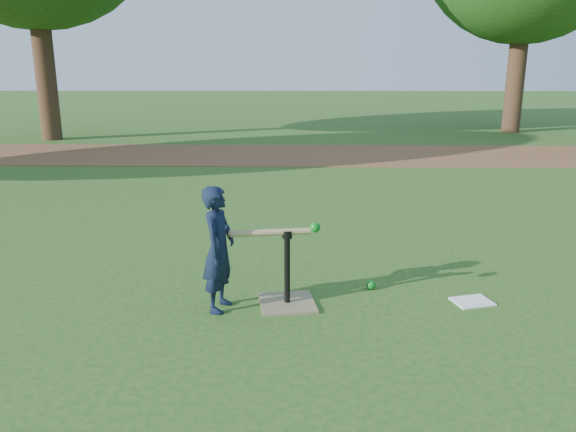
{
  "coord_description": "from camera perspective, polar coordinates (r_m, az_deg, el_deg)",
  "views": [
    {
      "loc": [
        0.43,
        -4.43,
        1.84
      ],
      "look_at": [
        0.33,
        0.01,
        0.65
      ],
      "focal_mm": 35.0,
      "sensor_mm": 36.0,
      "label": 1
    }
  ],
  "objects": [
    {
      "name": "batting_tee",
      "position": [
        4.48,
        -0.08,
        -7.68
      ],
      "size": [
        0.5,
        0.5,
        0.61
      ],
      "color": "olive",
      "rests_on": "ground"
    },
    {
      "name": "clipboard",
      "position": [
        4.8,
        18.21,
        -8.25
      ],
      "size": [
        0.35,
        0.3,
        0.01
      ],
      "primitive_type": "cube",
      "rotation": [
        0.0,
        0.0,
        0.28
      ],
      "color": "white",
      "rests_on": "ground"
    },
    {
      "name": "wiffle_ball_ground",
      "position": [
        4.85,
        8.44,
        -6.93
      ],
      "size": [
        0.08,
        0.08,
        0.08
      ],
      "primitive_type": "sphere",
      "color": "#0B7F1A",
      "rests_on": "ground"
    },
    {
      "name": "child",
      "position": [
        4.31,
        -7.04,
        -3.36
      ],
      "size": [
        0.3,
        0.4,
        0.98
      ],
      "primitive_type": "imported",
      "rotation": [
        0.0,
        0.0,
        1.37
      ],
      "color": "black",
      "rests_on": "ground"
    },
    {
      "name": "dirt_strip",
      "position": [
        12.08,
        -0.81,
        6.25
      ],
      "size": [
        24.0,
        3.0,
        0.01
      ],
      "primitive_type": "cube",
      "color": "brown",
      "rests_on": "ground"
    },
    {
      "name": "swing_action",
      "position": [
        4.29,
        -1.19,
        -1.58
      ],
      "size": [
        0.71,
        0.16,
        0.13
      ],
      "color": "tan",
      "rests_on": "ground"
    },
    {
      "name": "ground",
      "position": [
        4.82,
        -4.0,
        -7.49
      ],
      "size": [
        80.0,
        80.0,
        0.0
      ],
      "primitive_type": "plane",
      "color": "#285116",
      "rests_on": "ground"
    }
  ]
}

